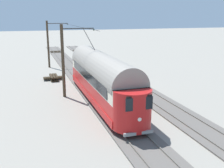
# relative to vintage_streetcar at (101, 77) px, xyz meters

# --- Properties ---
(ground_plane) EXTENTS (220.00, 220.00, 0.00)m
(ground_plane) POSITION_rel_vintage_streetcar_xyz_m (-2.36, -2.70, -2.26)
(ground_plane) COLOR gray
(track_streetcar_siding) EXTENTS (2.80, 80.00, 0.18)m
(track_streetcar_siding) POSITION_rel_vintage_streetcar_xyz_m (-4.72, -3.02, -2.20)
(track_streetcar_siding) COLOR #56514C
(track_streetcar_siding) RESTS_ON ground
(track_adjacent_siding) EXTENTS (2.80, 80.00, 0.18)m
(track_adjacent_siding) POSITION_rel_vintage_streetcar_xyz_m (0.00, -3.02, -2.20)
(track_adjacent_siding) COLOR #56514C
(track_adjacent_siding) RESTS_ON ground
(vintage_streetcar) EXTENTS (2.65, 16.49, 5.90)m
(vintage_streetcar) POSITION_rel_vintage_streetcar_xyz_m (0.00, 0.00, 0.00)
(vintage_streetcar) COLOR red
(vintage_streetcar) RESTS_ON ground
(catenary_pole_foreground) EXTENTS (3.17, 0.28, 6.69)m
(catenary_pole_foreground) POSITION_rel_vintage_streetcar_xyz_m (2.85, -17.44, 1.27)
(catenary_pole_foreground) COLOR #423323
(catenary_pole_foreground) RESTS_ON ground
(catenary_pole_mid_near) EXTENTS (3.17, 0.28, 6.69)m
(catenary_pole_mid_near) POSITION_rel_vintage_streetcar_xyz_m (2.85, -2.39, 1.27)
(catenary_pole_mid_near) COLOR #423323
(catenary_pole_mid_near) RESTS_ON ground
(overhead_wire_run) EXTENTS (2.97, 19.06, 0.18)m
(overhead_wire_run) POSITION_rel_vintage_streetcar_xyz_m (0.13, -10.60, 3.90)
(overhead_wire_run) COLOR black
(overhead_wire_run) RESTS_ON ground
(spare_tie_stack) EXTENTS (2.40, 2.40, 0.54)m
(spare_tie_stack) POSITION_rel_vintage_streetcar_xyz_m (3.18, -9.44, -1.99)
(spare_tie_stack) COLOR #2D2316
(spare_tie_stack) RESTS_ON ground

